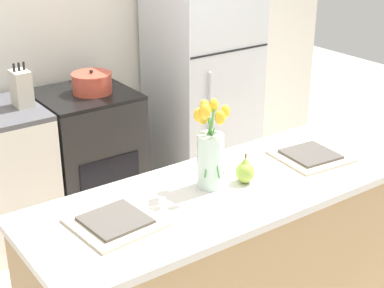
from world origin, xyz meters
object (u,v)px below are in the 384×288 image
object	(u,v)px
refrigerator	(202,71)
plate_setting_right	(310,155)
pear_figurine	(245,171)
stove_range	(89,156)
knife_block	(21,88)
cooking_pot	(92,83)
flower_vase	(210,151)
plate_setting_left	(115,221)

from	to	relation	value
refrigerator	plate_setting_right	size ratio (longest dim) A/B	5.27
refrigerator	pear_figurine	distance (m)	1.87
stove_range	pear_figurine	size ratio (longest dim) A/B	6.48
knife_block	cooking_pot	bearing A→B (deg)	-1.57
knife_block	refrigerator	bearing A→B (deg)	0.78
plate_setting_right	knife_block	world-z (taller)	knife_block
flower_vase	plate_setting_left	xyz separation A→B (m)	(-0.49, -0.04, -0.16)
stove_range	plate_setting_left	size ratio (longest dim) A/B	2.67
stove_range	pear_figurine	world-z (taller)	pear_figurine
pear_figurine	stove_range	bearing A→B (deg)	90.11
stove_range	knife_block	bearing A→B (deg)	-177.52
plate_setting_left	knife_block	size ratio (longest dim) A/B	1.26
plate_setting_left	cooking_pot	xyz separation A→B (m)	(0.68, 1.56, 0.04)
flower_vase	plate_setting_right	distance (m)	0.60
cooking_pot	refrigerator	bearing A→B (deg)	1.98
cooking_pot	knife_block	xyz separation A→B (m)	(-0.46, 0.01, 0.05)
refrigerator	plate_setting_right	distance (m)	1.67
refrigerator	cooking_pot	size ratio (longest dim) A/B	6.83
plate_setting_right	flower_vase	bearing A→B (deg)	176.04
refrigerator	flower_vase	distance (m)	1.91
stove_range	flower_vase	world-z (taller)	flower_vase
stove_range	plate_setting_right	world-z (taller)	plate_setting_right
stove_range	cooking_pot	distance (m)	0.52
plate_setting_right	knife_block	distance (m)	1.78
refrigerator	plate_setting_left	xyz separation A→B (m)	(-1.58, -1.59, 0.04)
knife_block	flower_vase	bearing A→B (deg)	-80.01
refrigerator	cooking_pot	xyz separation A→B (m)	(-0.90, -0.03, 0.08)
plate_setting_left	cooking_pot	distance (m)	1.70
stove_range	plate_setting_right	bearing A→B (deg)	-74.73
cooking_pot	knife_block	world-z (taller)	knife_block
flower_vase	pear_figurine	world-z (taller)	flower_vase
refrigerator	plate_setting_left	distance (m)	2.24
refrigerator	knife_block	bearing A→B (deg)	-179.22
cooking_pot	plate_setting_left	bearing A→B (deg)	-113.56
pear_figurine	plate_setting_left	size ratio (longest dim) A/B	0.41
flower_vase	knife_block	bearing A→B (deg)	99.99
refrigerator	cooking_pot	world-z (taller)	refrigerator
plate_setting_left	plate_setting_right	bearing A→B (deg)	0.00
flower_vase	knife_block	distance (m)	1.55
plate_setting_right	stove_range	bearing A→B (deg)	105.27
pear_figurine	knife_block	bearing A→B (deg)	104.69
pear_figurine	knife_block	size ratio (longest dim) A/B	0.52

